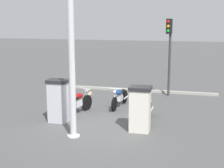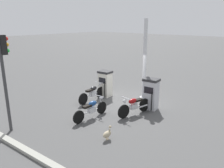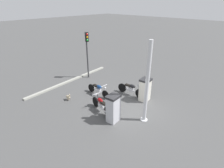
{
  "view_description": "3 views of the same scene",
  "coord_description": "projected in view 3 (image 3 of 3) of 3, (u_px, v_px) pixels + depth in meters",
  "views": [
    {
      "loc": [
        -9.79,
        -3.97,
        3.5
      ],
      "look_at": [
        1.62,
        0.08,
        1.19
      ],
      "focal_mm": 49.63,
      "sensor_mm": 36.0,
      "label": 1
    },
    {
      "loc": [
        9.1,
        6.86,
        4.28
      ],
      "look_at": [
        0.52,
        -0.46,
        1.08
      ],
      "focal_mm": 35.56,
      "sensor_mm": 36.0,
      "label": 2
    },
    {
      "loc": [
        -5.55,
        7.5,
        6.04
      ],
      "look_at": [
        1.57,
        -0.21,
        1.09
      ],
      "focal_mm": 28.63,
      "sensor_mm": 36.0,
      "label": 3
    }
  ],
  "objects": [
    {
      "name": "motorcycle_extra",
      "position": [
        98.0,
        89.0,
        12.31
      ],
      "size": [
        2.04,
        0.56,
        0.94
      ],
      "color": "black",
      "rests_on": "ground"
    },
    {
      "name": "fuel_pump_far",
      "position": [
        113.0,
        108.0,
        9.53
      ],
      "size": [
        0.64,
        0.79,
        1.58
      ],
      "color": "silver",
      "rests_on": "ground"
    },
    {
      "name": "wandering_duck",
      "position": [
        68.0,
        97.0,
        11.78
      ],
      "size": [
        0.51,
        0.22,
        0.51
      ],
      "color": "tan",
      "rests_on": "ground"
    },
    {
      "name": "motorcycle_far_pump",
      "position": [
        101.0,
        104.0,
        10.51
      ],
      "size": [
        1.95,
        0.69,
        0.96
      ],
      "color": "black",
      "rests_on": "ground"
    },
    {
      "name": "canopy_support_pole",
      "position": [
        147.0,
        85.0,
        9.01
      ],
      "size": [
        0.4,
        0.4,
        4.43
      ],
      "color": "silver",
      "rests_on": "ground"
    },
    {
      "name": "ground_plane",
      "position": [
        128.0,
        108.0,
        10.97
      ],
      "size": [
        120.0,
        120.0,
        0.0
      ],
      "primitive_type": "plane",
      "color": "#4C4C4C"
    },
    {
      "name": "road_edge_kerb",
      "position": [
        71.0,
        81.0,
        14.61
      ],
      "size": [
        0.81,
        7.93,
        0.12
      ],
      "color": "#9E9E93",
      "rests_on": "ground"
    },
    {
      "name": "motorcycle_near_pump",
      "position": [
        131.0,
        89.0,
        12.35
      ],
      "size": [
        2.09,
        0.56,
        0.96
      ],
      "color": "black",
      "rests_on": "ground"
    },
    {
      "name": "fuel_pump_near",
      "position": [
        145.0,
        90.0,
        11.57
      ],
      "size": [
        0.68,
        0.78,
        1.53
      ],
      "color": "silver",
      "rests_on": "ground"
    },
    {
      "name": "roadside_traffic_light",
      "position": [
        87.0,
        48.0,
        14.24
      ],
      "size": [
        0.4,
        0.29,
        3.8
      ],
      "color": "#38383A",
      "rests_on": "ground"
    }
  ]
}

